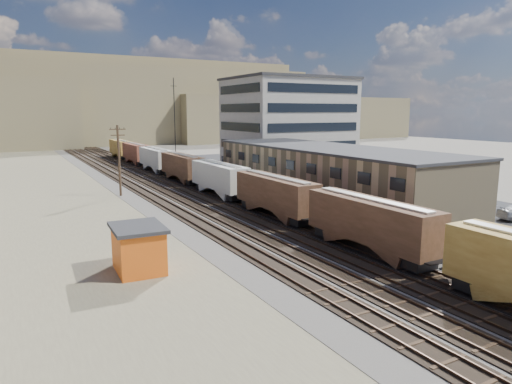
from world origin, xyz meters
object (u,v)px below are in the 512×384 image
freight_train (199,171)px  parked_car_blue (278,175)px  utility_pole_north (119,159)px  maintenance_shed (139,248)px

freight_train → parked_car_blue: bearing=7.6°
utility_pole_north → parked_car_blue: utility_pole_north is taller
utility_pole_north → parked_car_blue: bearing=6.1°
utility_pole_north → parked_car_blue: size_ratio=1.82×
freight_train → maintenance_shed: freight_train is taller
freight_train → parked_car_blue: freight_train is taller
utility_pole_north → maintenance_shed: (-5.86, -32.03, -3.51)m
utility_pole_north → maintenance_shed: utility_pole_north is taller
utility_pole_north → maintenance_shed: bearing=-100.4°
utility_pole_north → parked_car_blue: 28.67m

